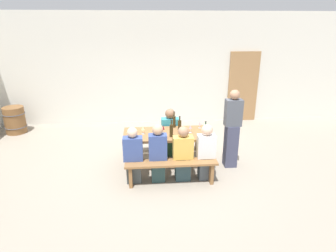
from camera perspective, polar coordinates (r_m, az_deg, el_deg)
ground_plane at (r=6.11m, az=-0.00°, el=-7.97°), size 24.00×24.00×0.00m
back_wall at (r=8.54m, az=-1.80°, el=11.30°), size 14.00×0.20×3.20m
wooden_door at (r=9.01m, az=14.75°, el=7.54°), size 0.90×0.06×2.10m
tasting_table at (r=5.84m, az=-0.00°, el=-2.16°), size 1.81×0.82×0.75m
bench_near at (r=5.33m, az=0.66°, el=-8.16°), size 1.71×0.30×0.45m
bench_far at (r=6.61m, az=-0.53°, el=-2.47°), size 1.71×0.30×0.45m
wine_bottle_0 at (r=5.54m, az=7.46°, el=-1.16°), size 0.07×0.07×0.35m
wine_bottle_1 at (r=6.09m, az=1.23°, el=0.92°), size 0.07×0.07×0.35m
wine_bottle_2 at (r=5.57m, az=0.66°, el=-0.87°), size 0.07×0.07×0.35m
wine_bottle_3 at (r=5.90m, az=2.33°, el=0.16°), size 0.07×0.07×0.31m
wine_glass_0 at (r=5.80m, az=4.48°, el=-0.21°), size 0.07×0.07×0.16m
wine_glass_1 at (r=5.74m, az=-5.03°, el=-0.48°), size 0.07×0.07×0.17m
wine_glass_2 at (r=6.09m, az=6.37°, el=0.47°), size 0.06×0.06×0.14m
wine_glass_3 at (r=5.76m, az=-0.99°, el=-0.35°), size 0.07×0.07×0.17m
wine_glass_4 at (r=5.47m, az=-0.59°, el=-1.55°), size 0.07×0.07×0.15m
seated_guest_near_0 at (r=5.37m, az=-6.95°, el=-6.06°), size 0.36×0.24×1.09m
seated_guest_near_1 at (r=5.36m, az=-2.04°, el=-5.60°), size 0.34×0.24×1.14m
seated_guest_near_2 at (r=5.41m, az=2.99°, el=-5.76°), size 0.38×0.24×1.08m
seated_guest_near_3 at (r=5.48m, az=7.58°, el=-5.37°), size 0.34×0.24×1.10m
seated_guest_far_0 at (r=6.41m, az=0.41°, el=-1.45°), size 0.39×0.24×1.10m
standing_host at (r=5.96m, az=12.67°, el=-0.80°), size 0.33×0.24×1.64m
wine_barrel at (r=8.87m, az=-28.28°, el=1.07°), size 0.57×0.57×0.73m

